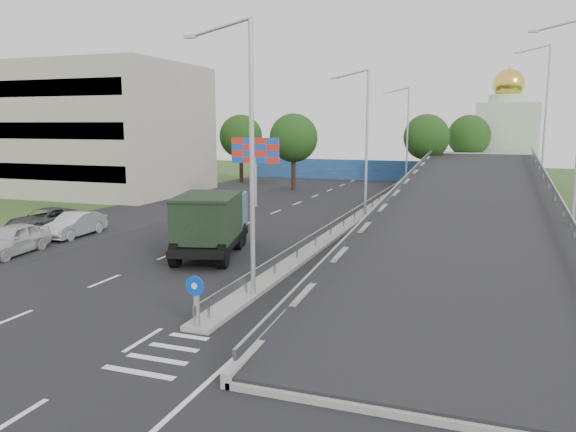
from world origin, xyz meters
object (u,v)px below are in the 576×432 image
at_px(lamp_post_far, 406,131).
at_px(church, 506,135).
at_px(sign_bollard, 196,301).
at_px(lamp_post_mid, 364,135).
at_px(parked_car_a, 11,240).
at_px(lamp_post_near, 247,144).
at_px(billboard, 255,154).
at_px(dump_truck, 212,220).
at_px(parked_car_c, 46,220).
at_px(parked_car_b, 75,225).

distance_m(lamp_post_far, church, 17.15).
relative_size(sign_bollard, lamp_post_mid, 0.17).
height_order(lamp_post_far, parked_car_a, lamp_post_far).
height_order(lamp_post_near, lamp_post_far, same).
distance_m(lamp_post_near, billboard, 23.87).
bearing_deg(dump_truck, parked_car_c, 155.41).
relative_size(dump_truck, parked_car_b, 1.74).
relative_size(billboard, parked_car_b, 1.27).
relative_size(church, parked_car_b, 3.18).
relative_size(lamp_post_mid, parked_car_a, 2.20).
relative_size(lamp_post_far, church, 0.73).
bearing_deg(parked_car_b, sign_bollard, -40.14).
bearing_deg(parked_car_a, church, 57.37).
height_order(sign_bollard, parked_car_b, sign_bollard).
bearing_deg(lamp_post_mid, parked_car_c, -145.77).
distance_m(lamp_post_near, parked_car_c, 19.82).
bearing_deg(lamp_post_far, parked_car_a, -110.74).
bearing_deg(billboard, lamp_post_far, 63.16).
height_order(lamp_post_near, billboard, lamp_post_near).
relative_size(parked_car_a, parked_car_c, 0.90).
xyz_separation_m(lamp_post_mid, lamp_post_far, (0.00, 20.00, 0.00)).
distance_m(dump_truck, parked_car_a, 10.21).
xyz_separation_m(lamp_post_far, billboard, (-9.11, -18.00, -1.62)).
bearing_deg(parked_car_c, parked_car_b, -7.09).
xyz_separation_m(church, parked_car_a, (-24.09, -51.50, -4.53)).
bearing_deg(lamp_post_far, church, 54.76).
bearing_deg(parked_car_b, lamp_post_mid, 39.16).
bearing_deg(lamp_post_near, parked_car_c, 154.51).
bearing_deg(parked_car_a, sign_bollard, -31.74).
bearing_deg(lamp_post_far, parked_car_b, -113.83).
bearing_deg(sign_bollard, lamp_post_near, 88.36).
distance_m(billboard, dump_truck, 16.69).
height_order(lamp_post_near, parked_car_a, lamp_post_near).
xyz_separation_m(parked_car_a, parked_car_b, (-0.21, 4.89, -0.07)).
xyz_separation_m(sign_bollard, parked_car_b, (-14.30, 11.21, -0.32)).
xyz_separation_m(dump_truck, parked_car_b, (-9.72, 1.29, -1.03)).
height_order(lamp_post_near, church, church).
bearing_deg(lamp_post_far, lamp_post_near, -90.00).
xyz_separation_m(sign_bollard, church, (10.00, 57.83, 4.28)).
relative_size(sign_bollard, church, 0.12).
height_order(church, parked_car_a, church).
height_order(lamp_post_near, parked_car_c, lamp_post_near).
xyz_separation_m(lamp_post_mid, church, (9.89, 34.00, -0.50)).
bearing_deg(billboard, sign_bollard, -70.79).
relative_size(lamp_post_near, lamp_post_far, 1.00).
bearing_deg(sign_bollard, dump_truck, 114.80).
height_order(lamp_post_far, billboard, lamp_post_far).
relative_size(church, parked_car_c, 2.72).
relative_size(lamp_post_near, parked_car_b, 2.32).
height_order(lamp_post_mid, parked_car_b, lamp_post_mid).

